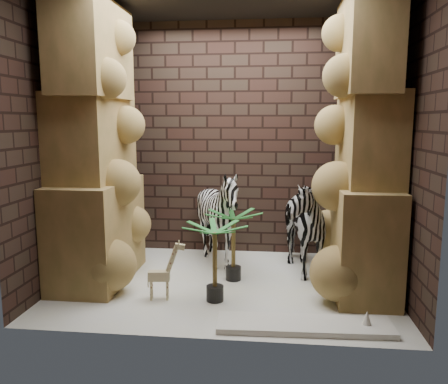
# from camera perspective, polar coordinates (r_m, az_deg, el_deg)

# --- Properties ---
(floor) EXTENTS (3.50, 3.50, 0.00)m
(floor) POSITION_cam_1_polar(r_m,az_deg,el_deg) (4.94, 0.02, -11.61)
(floor) COLOR silver
(floor) RESTS_ON ground
(wall_back) EXTENTS (3.50, 0.00, 3.50)m
(wall_back) POSITION_cam_1_polar(r_m,az_deg,el_deg) (5.87, 1.36, 6.68)
(wall_back) COLOR black
(wall_back) RESTS_ON ground
(wall_front) EXTENTS (3.50, 0.00, 3.50)m
(wall_front) POSITION_cam_1_polar(r_m,az_deg,el_deg) (3.39, -2.30, 4.95)
(wall_front) COLOR black
(wall_front) RESTS_ON ground
(wall_left) EXTENTS (0.00, 3.00, 3.00)m
(wall_left) POSITION_cam_1_polar(r_m,az_deg,el_deg) (5.12, -19.95, 5.80)
(wall_left) COLOR black
(wall_left) RESTS_ON ground
(wall_right) EXTENTS (0.00, 3.00, 3.00)m
(wall_right) POSITION_cam_1_polar(r_m,az_deg,el_deg) (4.76, 21.55, 5.51)
(wall_right) COLOR black
(wall_right) RESTS_ON ground
(rock_pillar_left) EXTENTS (0.68, 1.30, 3.00)m
(rock_pillar_left) POSITION_cam_1_polar(r_m,az_deg,el_deg) (4.98, -16.31, 5.90)
(rock_pillar_left) COLOR tan
(rock_pillar_left) RESTS_ON floor
(rock_pillar_right) EXTENTS (0.58, 1.25, 3.00)m
(rock_pillar_right) POSITION_cam_1_polar(r_m,az_deg,el_deg) (4.69, 17.63, 5.67)
(rock_pillar_right) COLOR tan
(rock_pillar_right) RESTS_ON floor
(zebra_right) EXTENTS (0.87, 1.23, 1.32)m
(zebra_right) POSITION_cam_1_polar(r_m,az_deg,el_deg) (5.19, 9.18, -3.13)
(zebra_right) COLOR white
(zebra_right) RESTS_ON floor
(zebra_left) EXTENTS (1.31, 1.44, 1.08)m
(zebra_left) POSITION_cam_1_polar(r_m,az_deg,el_deg) (5.37, -0.69, -3.91)
(zebra_left) COLOR white
(zebra_left) RESTS_ON floor
(giraffe_toy) EXTENTS (0.33, 0.15, 0.61)m
(giraffe_toy) POSITION_cam_1_polar(r_m,az_deg,el_deg) (4.48, -8.31, -9.75)
(giraffe_toy) COLOR beige
(giraffe_toy) RESTS_ON floor
(palm_front) EXTENTS (0.36, 0.36, 0.79)m
(palm_front) POSITION_cam_1_polar(r_m,az_deg,el_deg) (4.93, 1.21, -6.80)
(palm_front) COLOR #176517
(palm_front) RESTS_ON floor
(palm_back) EXTENTS (0.36, 0.36, 0.79)m
(palm_back) POSITION_cam_1_polar(r_m,az_deg,el_deg) (4.37, -1.18, -8.92)
(palm_back) COLOR #176517
(palm_back) RESTS_ON floor
(surfboard) EXTENTS (1.50, 0.42, 0.05)m
(surfboard) POSITION_cam_1_polar(r_m,az_deg,el_deg) (4.02, 10.21, -16.38)
(surfboard) COLOR white
(surfboard) RESTS_ON floor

